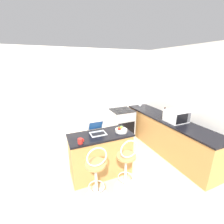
% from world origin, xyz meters
% --- Properties ---
extents(ground_plane, '(20.00, 20.00, 0.00)m').
position_xyz_m(ground_plane, '(0.00, 0.00, 0.00)').
color(ground_plane, beige).
extents(wall_back, '(12.00, 0.06, 2.60)m').
position_xyz_m(wall_back, '(0.00, 2.35, 1.30)').
color(wall_back, silver).
rests_on(wall_back, ground_plane).
extents(wall_right, '(0.06, 12.00, 2.60)m').
position_xyz_m(wall_right, '(1.98, 0.00, 1.30)').
color(wall_right, silver).
rests_on(wall_right, ground_plane).
extents(breakfast_bar, '(1.23, 0.56, 0.89)m').
position_xyz_m(breakfast_bar, '(-0.23, 0.72, 0.45)').
color(breakfast_bar, '#B27C42').
rests_on(breakfast_bar, ground_plane).
extents(counter_right, '(0.65, 2.85, 0.89)m').
position_xyz_m(counter_right, '(1.64, 0.91, 0.45)').
color(counter_right, '#B27C42').
rests_on(counter_right, ground_plane).
extents(bar_stool_near, '(0.40, 0.40, 1.03)m').
position_xyz_m(bar_stool_near, '(-0.51, 0.15, 0.49)').
color(bar_stool_near, silver).
rests_on(bar_stool_near, ground_plane).
extents(bar_stool_far, '(0.40, 0.40, 1.03)m').
position_xyz_m(bar_stool_far, '(0.05, 0.15, 0.49)').
color(bar_stool_far, silver).
rests_on(bar_stool_far, ground_plane).
extents(laptop, '(0.31, 0.32, 0.23)m').
position_xyz_m(laptop, '(-0.26, 0.82, 0.95)').
color(laptop, '#B7BABF').
rests_on(laptop, breakfast_bar).
extents(microwave, '(0.47, 0.41, 0.28)m').
position_xyz_m(microwave, '(1.65, 0.66, 1.03)').
color(microwave, silver).
rests_on(microwave, counter_right).
extents(stove_range, '(0.62, 0.61, 0.90)m').
position_xyz_m(stove_range, '(0.90, 2.00, 0.45)').
color(stove_range, '#9EA3A8').
rests_on(stove_range, ground_plane).
extents(pepper_mill, '(0.06, 0.06, 0.24)m').
position_xyz_m(pepper_mill, '(1.67, 1.08, 1.01)').
color(pepper_mill, '#331E14').
rests_on(pepper_mill, counter_right).
extents(fruit_bowl, '(0.24, 0.24, 0.11)m').
position_xyz_m(fruit_bowl, '(0.19, 0.67, 0.93)').
color(fruit_bowl, silver).
rests_on(fruit_bowl, breakfast_bar).
extents(mug_white, '(0.10, 0.08, 0.09)m').
position_xyz_m(mug_white, '(1.64, 2.17, 0.94)').
color(mug_white, white).
rests_on(mug_white, counter_right).
extents(mug_red, '(0.11, 0.09, 0.09)m').
position_xyz_m(mug_red, '(-0.65, 0.53, 0.94)').
color(mug_red, red).
rests_on(mug_red, breakfast_bar).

